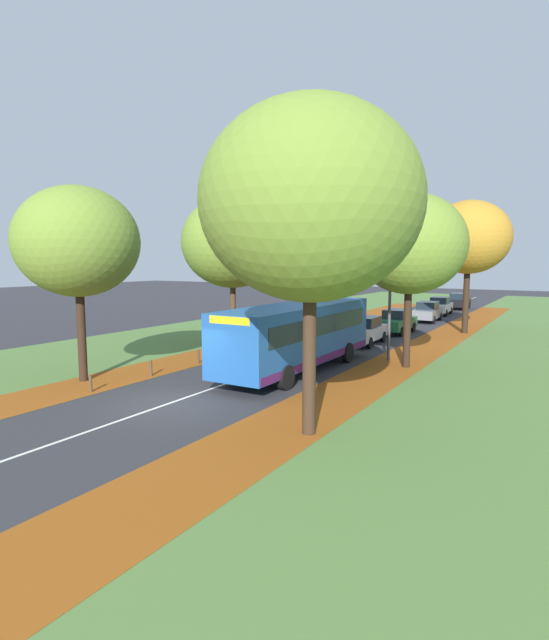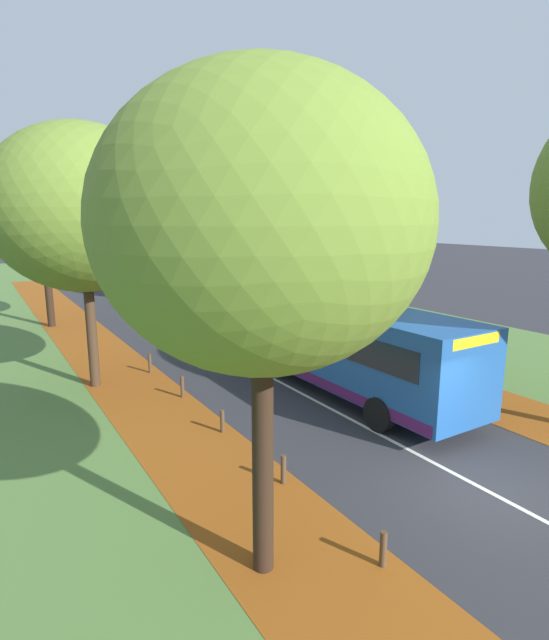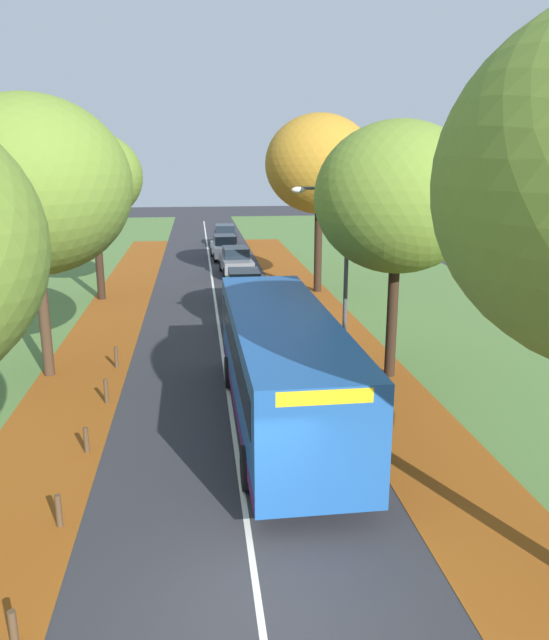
% 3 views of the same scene
% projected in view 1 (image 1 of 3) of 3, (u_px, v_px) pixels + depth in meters
% --- Properties ---
extents(ground_plane, '(160.00, 160.00, 0.00)m').
position_uv_depth(ground_plane, '(174.00, 402.00, 17.45)').
color(ground_plane, '#2D2D33').
extents(grass_verge_left, '(12.00, 90.00, 0.01)m').
position_uv_depth(grass_verge_left, '(262.00, 324.00, 39.17)').
color(grass_verge_left, '#517538').
rests_on(grass_verge_left, ground).
extents(leaf_litter_left, '(2.80, 60.00, 0.00)m').
position_uv_depth(leaf_litter_left, '(272.00, 338.00, 31.70)').
color(leaf_litter_left, '#8C4714').
rests_on(leaf_litter_left, grass_verge_left).
extents(grass_verge_right, '(12.00, 90.00, 0.01)m').
position_uv_depth(grass_verge_right, '(522.00, 344.00, 29.66)').
color(grass_verge_right, '#517538').
rests_on(grass_verge_right, ground).
extents(leaf_litter_right, '(2.80, 60.00, 0.00)m').
position_uv_depth(leaf_litter_right, '(417.00, 352.00, 26.95)').
color(leaf_litter_right, '#8C4714').
rests_on(leaf_litter_right, grass_verge_right).
extents(road_centre_line, '(0.12, 80.00, 0.01)m').
position_uv_depth(road_centre_line, '(374.00, 332.00, 34.41)').
color(road_centre_line, silver).
rests_on(road_centre_line, ground).
extents(tree_left_nearest, '(4.88, 4.88, 7.86)m').
position_uv_depth(tree_left_nearest, '(77.00, 242.00, 19.81)').
color(tree_left_nearest, black).
rests_on(tree_left_nearest, ground).
extents(tree_left_near, '(5.97, 5.97, 8.69)m').
position_uv_depth(tree_left_near, '(232.00, 242.00, 29.25)').
color(tree_left_near, '#422D1E').
rests_on(tree_left_near, ground).
extents(tree_left_mid, '(4.62, 4.62, 8.02)m').
position_uv_depth(tree_left_mid, '(318.00, 248.00, 38.64)').
color(tree_left_mid, black).
rests_on(tree_left_mid, ground).
extents(tree_right_nearest, '(6.07, 6.07, 9.22)m').
position_uv_depth(tree_right_nearest, '(311.00, 202.00, 13.45)').
color(tree_right_nearest, '#382619').
rests_on(tree_right_nearest, ground).
extents(tree_right_near, '(5.05, 5.05, 7.94)m').
position_uv_depth(tree_right_near, '(410.00, 244.00, 22.45)').
color(tree_right_near, black).
rests_on(tree_right_near, ground).
extents(tree_right_mid, '(5.44, 5.44, 8.93)m').
position_uv_depth(tree_right_mid, '(469.00, 237.00, 33.32)').
color(tree_right_mid, black).
rests_on(tree_right_mid, ground).
extents(bollard_nearest, '(0.12, 0.12, 0.65)m').
position_uv_depth(bollard_nearest, '(91.00, 384.00, 18.69)').
color(bollard_nearest, '#4C3823').
rests_on(bollard_nearest, ground).
extents(bollard_second, '(0.12, 0.12, 0.67)m').
position_uv_depth(bollard_second, '(151.00, 368.00, 21.32)').
color(bollard_second, '#4C3823').
rests_on(bollard_second, ground).
extents(bollard_third, '(0.12, 0.12, 0.64)m').
position_uv_depth(bollard_third, '(198.00, 357.00, 23.94)').
color(bollard_third, '#4C3823').
rests_on(bollard_third, ground).
extents(bollard_fourth, '(0.12, 0.12, 0.73)m').
position_uv_depth(bollard_fourth, '(237.00, 347.00, 26.54)').
color(bollard_fourth, '#4C3823').
rests_on(bollard_fourth, ground).
extents(bollard_fifth, '(0.12, 0.12, 0.74)m').
position_uv_depth(bollard_fifth, '(266.00, 339.00, 29.22)').
color(bollard_fifth, '#4C3823').
rests_on(bollard_fifth, ground).
extents(streetlamp_right, '(1.89, 0.28, 6.00)m').
position_uv_depth(streetlamp_right, '(384.00, 285.00, 24.47)').
color(streetlamp_right, '#47474C').
rests_on(streetlamp_right, ground).
extents(bus, '(2.74, 10.42, 2.98)m').
position_uv_depth(bus, '(298.00, 333.00, 22.19)').
color(bus, '#1E5199').
rests_on(bus, ground).
extents(car_silver_lead, '(1.93, 4.27, 1.62)m').
position_uv_depth(car_silver_lead, '(364.00, 330.00, 29.56)').
color(car_silver_lead, '#B7BABF').
rests_on(car_silver_lead, ground).
extents(car_green_following, '(1.83, 4.22, 1.62)m').
position_uv_depth(car_green_following, '(396.00, 321.00, 34.02)').
color(car_green_following, '#1E6038').
rests_on(car_green_following, ground).
extents(car_grey_third_in_line, '(1.92, 4.27, 1.62)m').
position_uv_depth(car_grey_third_in_line, '(427.00, 312.00, 40.52)').
color(car_grey_third_in_line, slate).
rests_on(car_grey_third_in_line, ground).
extents(car_white_fourth_in_line, '(1.93, 4.27, 1.62)m').
position_uv_depth(car_white_fourth_in_line, '(440.00, 306.00, 45.73)').
color(car_white_fourth_in_line, silver).
rests_on(car_white_fourth_in_line, ground).
extents(car_black_trailing, '(1.85, 4.24, 1.62)m').
position_uv_depth(car_black_trailing, '(458.00, 301.00, 51.22)').
color(car_black_trailing, black).
rests_on(car_black_trailing, ground).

